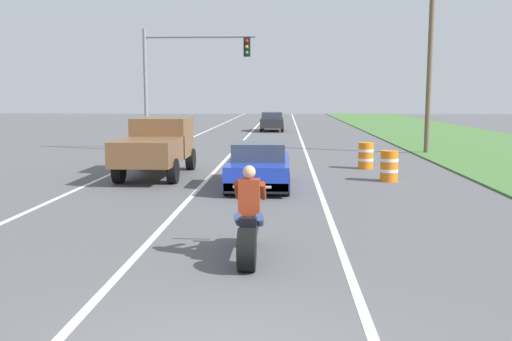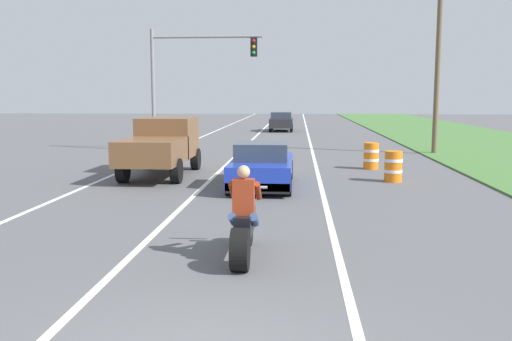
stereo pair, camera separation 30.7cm
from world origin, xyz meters
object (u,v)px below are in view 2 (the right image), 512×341
Objects in this scene: motorcycle_with_rider at (244,226)px; sports_car_blue at (262,166)px; pickup_truck_left_lane_brown at (161,144)px; traffic_light_mast_near at (188,69)px; construction_barrel_nearest at (393,166)px; distant_car_far_ahead at (281,121)px; construction_barrel_mid at (371,156)px.

motorcycle_with_rider reaches higher than sports_car_blue.
traffic_light_mast_near is (-0.74, 8.56, 2.95)m from pickup_truck_left_lane_brown.
traffic_light_mast_near is at bearing 132.38° from construction_barrel_nearest.
construction_barrel_nearest is 0.25× the size of distant_car_far_ahead.
construction_barrel_mid is at bearing 17.48° from pickup_truck_left_lane_brown.
sports_car_blue is at bearing -89.52° from distant_car_far_ahead.
construction_barrel_mid is (-0.31, 3.13, 0.00)m from construction_barrel_nearest.
sports_car_blue is 4.20m from pickup_truck_left_lane_brown.
sports_car_blue is 0.90× the size of pickup_truck_left_lane_brown.
distant_car_far_ahead is at bearing 99.73° from construction_barrel_nearest.
motorcycle_with_rider is 0.55× the size of distant_car_far_ahead.
pickup_truck_left_lane_brown reaches higher than sports_car_blue.
traffic_light_mast_near is (-4.36, 10.64, 3.43)m from sports_car_blue.
pickup_truck_left_lane_brown is 25.06m from distant_car_far_ahead.
pickup_truck_left_lane_brown is (-3.81, 9.74, 0.51)m from motorcycle_with_rider.
traffic_light_mast_near reaches higher than sports_car_blue.
traffic_light_mast_near is at bearing 94.92° from pickup_truck_left_lane_brown.
motorcycle_with_rider is 34.56m from distant_car_far_ahead.
construction_barrel_nearest is at bearing 66.06° from motorcycle_with_rider.
sports_car_blue is 12.00m from traffic_light_mast_near.
motorcycle_with_rider reaches higher than construction_barrel_mid.
motorcycle_with_rider reaches higher than construction_barrel_nearest.
construction_barrel_mid is at bearing -79.71° from distant_car_far_ahead.
construction_barrel_mid is (3.85, 4.43, -0.13)m from sports_car_blue.
motorcycle_with_rider is 7.66m from sports_car_blue.
motorcycle_with_rider is at bearing -68.63° from pickup_truck_left_lane_brown.
construction_barrel_nearest is 25.98m from distant_car_far_ahead.
traffic_light_mast_near is at bearing 142.93° from construction_barrel_mid.
motorcycle_with_rider is 19.17m from traffic_light_mast_near.
traffic_light_mast_near is at bearing 103.96° from motorcycle_with_rider.
motorcycle_with_rider is 12.63m from construction_barrel_mid.
construction_barrel_nearest is 3.15m from construction_barrel_mid.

